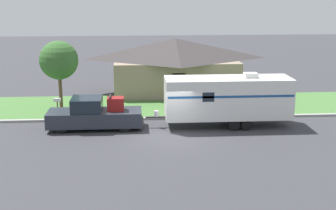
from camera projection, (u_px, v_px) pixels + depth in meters
ground_plane at (172, 136)px, 27.10m from camera, size 120.00×120.00×0.00m
curb_strip at (168, 118)px, 30.71m from camera, size 80.00×0.30×0.14m
lawn_strip at (164, 105)px, 34.26m from camera, size 80.00×7.00×0.03m
house_across_street at (175, 64)px, 38.42m from camera, size 10.64×6.85×4.41m
pickup_truck at (94, 115)px, 28.45m from camera, size 5.81×2.05×2.05m
travel_trailer at (228, 98)px, 28.80m from camera, size 8.94×2.37×3.33m
mailbox at (57, 103)px, 31.03m from camera, size 0.48×0.20×1.27m
tree_in_yard at (59, 60)px, 32.43m from camera, size 2.70×2.70×4.86m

